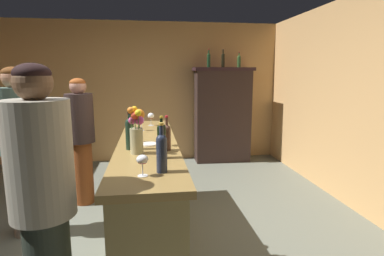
# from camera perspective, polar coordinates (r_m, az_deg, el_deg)

# --- Properties ---
(floor) EXTENTS (8.15, 8.15, 0.00)m
(floor) POSITION_cam_1_polar(r_m,az_deg,el_deg) (3.23, -13.08, -21.06)
(floor) COLOR slate
(floor) RESTS_ON ground
(wall_back) EXTENTS (5.64, 0.12, 2.60)m
(wall_back) POSITION_cam_1_polar(r_m,az_deg,el_deg) (5.97, -10.91, 6.47)
(wall_back) COLOR tan
(wall_back) RESTS_ON ground
(bar_counter) EXTENTS (0.54, 2.57, 1.03)m
(bar_counter) POSITION_cam_1_polar(r_m,az_deg,el_deg) (3.06, -8.01, -11.83)
(bar_counter) COLOR olive
(bar_counter) RESTS_ON ground
(display_cabinet) EXTENTS (1.10, 0.46, 1.77)m
(display_cabinet) POSITION_cam_1_polar(r_m,az_deg,el_deg) (5.84, 5.66, 2.75)
(display_cabinet) COLOR #2F211F
(display_cabinet) RESTS_ON ground
(wine_bottle_malbec) EXTENTS (0.08, 0.08, 0.27)m
(wine_bottle_malbec) POSITION_cam_1_polar(r_m,az_deg,el_deg) (2.88, -11.48, -0.25)
(wine_bottle_malbec) COLOR #452818
(wine_bottle_malbec) RESTS_ON bar_counter
(wine_bottle_chardonnay) EXTENTS (0.06, 0.06, 0.29)m
(wine_bottle_chardonnay) POSITION_cam_1_polar(r_m,az_deg,el_deg) (2.54, -4.68, -1.49)
(wine_bottle_chardonnay) COLOR #462C21
(wine_bottle_chardonnay) RESTS_ON bar_counter
(wine_bottle_riesling) EXTENTS (0.07, 0.07, 0.32)m
(wine_bottle_riesling) POSITION_cam_1_polar(r_m,az_deg,el_deg) (1.97, -5.64, -4.21)
(wine_bottle_riesling) COLOR #22293D
(wine_bottle_riesling) RESTS_ON bar_counter
(wine_bottle_rose) EXTENTS (0.07, 0.07, 0.32)m
(wine_bottle_rose) POSITION_cam_1_polar(r_m,az_deg,el_deg) (2.30, -5.64, -2.08)
(wine_bottle_rose) COLOR black
(wine_bottle_rose) RESTS_ON bar_counter
(wine_bottle_merlot) EXTENTS (0.07, 0.07, 0.32)m
(wine_bottle_merlot) POSITION_cam_1_polar(r_m,az_deg,el_deg) (2.61, -11.46, -0.77)
(wine_bottle_merlot) COLOR #1D3224
(wine_bottle_merlot) RESTS_ON bar_counter
(wine_glass_front) EXTENTS (0.06, 0.06, 0.16)m
(wine_glass_front) POSITION_cam_1_polar(r_m,az_deg,el_deg) (3.45, -9.36, 1.28)
(wine_glass_front) COLOR white
(wine_glass_front) RESTS_ON bar_counter
(wine_glass_mid) EXTENTS (0.07, 0.07, 0.14)m
(wine_glass_mid) POSITION_cam_1_polar(r_m,az_deg,el_deg) (1.93, -9.19, -5.99)
(wine_glass_mid) COLOR white
(wine_glass_mid) RESTS_ON bar_counter
(wine_glass_rear) EXTENTS (0.07, 0.07, 0.14)m
(wine_glass_rear) POSITION_cam_1_polar(r_m,az_deg,el_deg) (2.70, -4.78, -1.12)
(wine_glass_rear) COLOR white
(wine_glass_rear) RESTS_ON bar_counter
(wine_glass_spare) EXTENTS (0.08, 0.08, 0.16)m
(wine_glass_spare) POSITION_cam_1_polar(r_m,az_deg,el_deg) (3.78, -7.62, 2.12)
(wine_glass_spare) COLOR white
(wine_glass_spare) RESTS_ON bar_counter
(flower_arrangement) EXTENTS (0.13, 0.14, 0.37)m
(flower_arrangement) POSITION_cam_1_polar(r_m,az_deg,el_deg) (2.46, -10.21, -0.22)
(flower_arrangement) COLOR tan
(flower_arrangement) RESTS_ON bar_counter
(cheese_plate) EXTENTS (0.16, 0.16, 0.01)m
(cheese_plate) POSITION_cam_1_polar(r_m,az_deg,el_deg) (2.77, -8.04, -2.98)
(cheese_plate) COLOR white
(cheese_plate) RESTS_ON bar_counter
(display_bottle_left) EXTENTS (0.06, 0.06, 0.33)m
(display_bottle_left) POSITION_cam_1_polar(r_m,az_deg,el_deg) (5.74, 3.11, 12.55)
(display_bottle_left) COLOR #193A20
(display_bottle_left) RESTS_ON display_cabinet
(display_bottle_midleft) EXTENTS (0.06, 0.06, 0.32)m
(display_bottle_midleft) POSITION_cam_1_polar(r_m,az_deg,el_deg) (5.80, 5.77, 12.50)
(display_bottle_midleft) COLOR black
(display_bottle_midleft) RESTS_ON display_cabinet
(display_bottle_center) EXTENTS (0.07, 0.07, 0.28)m
(display_bottle_center) POSITION_cam_1_polar(r_m,az_deg,el_deg) (5.88, 8.71, 12.22)
(display_bottle_center) COLOR #2D5026
(display_bottle_center) RESTS_ON display_cabinet
(patron_redhead) EXTENTS (0.35, 0.35, 1.72)m
(patron_redhead) POSITION_cam_1_polar(r_m,az_deg,el_deg) (3.53, -29.33, -2.72)
(patron_redhead) COLOR gray
(patron_redhead) RESTS_ON ground
(patron_by_cabinet) EXTENTS (0.34, 0.34, 1.60)m
(patron_by_cabinet) POSITION_cam_1_polar(r_m,az_deg,el_deg) (4.10, -19.88, -1.38)
(patron_by_cabinet) COLOR brown
(patron_by_cabinet) RESTS_ON ground
(patron_in_navy) EXTENTS (0.35, 0.35, 1.71)m
(patron_in_navy) POSITION_cam_1_polar(r_m,az_deg,el_deg) (1.94, -25.81, -12.43)
(patron_in_navy) COLOR #262E26
(patron_in_navy) RESTS_ON ground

